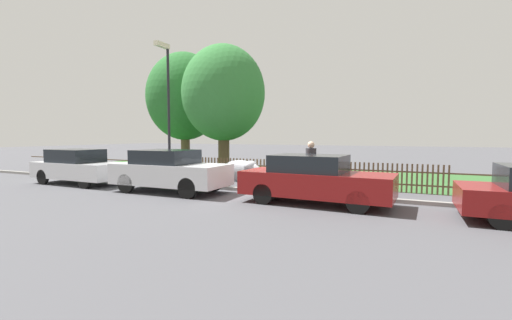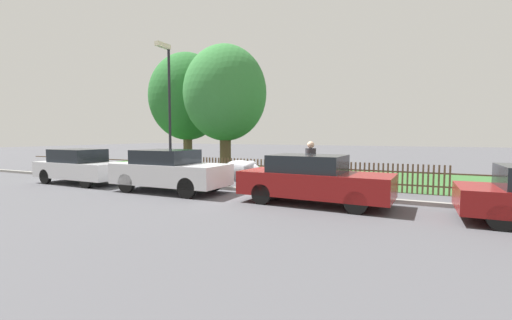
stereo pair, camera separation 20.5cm
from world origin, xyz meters
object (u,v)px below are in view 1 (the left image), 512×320
at_px(tree_behind_motorcycle, 223,94).
at_px(street_lamp, 167,97).
at_px(parked_car_silver_hatchback, 79,167).
at_px(parked_car_black_saloon, 170,171).
at_px(tree_nearest_kerb, 185,97).
at_px(pedestrian_by_lamp, 311,164).
at_px(parked_car_navy_estate, 314,179).
at_px(covered_motorcycle, 242,171).

xyz_separation_m(tree_behind_motorcycle, street_lamp, (-0.26, -4.18, -0.58)).
distance_m(parked_car_silver_hatchback, parked_car_black_saloon, 4.79).
bearing_deg(tree_nearest_kerb, tree_behind_motorcycle, -27.72).
bearing_deg(street_lamp, pedestrian_by_lamp, 1.14).
relative_size(parked_car_silver_hatchback, tree_nearest_kerb, 0.57).
relative_size(parked_car_navy_estate, street_lamp, 0.77).
xyz_separation_m(covered_motorcycle, street_lamp, (-3.39, -0.18, 2.97)).
relative_size(parked_car_black_saloon, street_lamp, 0.73).
xyz_separation_m(parked_car_black_saloon, tree_nearest_kerb, (-5.28, 8.03, 3.67)).
bearing_deg(parked_car_silver_hatchback, tree_behind_motorcycle, 59.56).
xyz_separation_m(parked_car_navy_estate, tree_nearest_kerb, (-10.52, 7.89, 3.71)).
distance_m(covered_motorcycle, tree_behind_motorcycle, 6.20).
bearing_deg(tree_behind_motorcycle, parked_car_navy_estate, -41.71).
bearing_deg(parked_car_silver_hatchback, covered_motorcycle, 16.40).
distance_m(covered_motorcycle, street_lamp, 4.52).
distance_m(parked_car_navy_estate, pedestrian_by_lamp, 1.83).
bearing_deg(parked_car_silver_hatchback, tree_nearest_kerb, 94.47).
distance_m(parked_car_black_saloon, street_lamp, 3.64).
relative_size(parked_car_navy_estate, tree_behind_motorcycle, 0.66).
bearing_deg(parked_car_navy_estate, pedestrian_by_lamp, 111.44).
bearing_deg(parked_car_silver_hatchback, street_lamp, 27.67).
distance_m(covered_motorcycle, tree_nearest_kerb, 10.19).
bearing_deg(parked_car_black_saloon, parked_car_silver_hatchback, 178.53).
bearing_deg(tree_behind_motorcycle, covered_motorcycle, -51.87).
relative_size(parked_car_navy_estate, tree_nearest_kerb, 0.62).
xyz_separation_m(parked_car_navy_estate, street_lamp, (-6.72, 1.58, 2.89)).
relative_size(parked_car_black_saloon, covered_motorcycle, 2.18).
distance_m(tree_nearest_kerb, street_lamp, 7.41).
distance_m(parked_car_silver_hatchback, parked_car_navy_estate, 10.04).
relative_size(covered_motorcycle, street_lamp, 0.33).
bearing_deg(covered_motorcycle, pedestrian_by_lamp, 3.77).
bearing_deg(tree_nearest_kerb, pedestrian_by_lamp, -31.94).
distance_m(parked_car_black_saloon, covered_motorcycle, 2.71).
bearing_deg(parked_car_black_saloon, tree_behind_motorcycle, 100.85).
height_order(parked_car_silver_hatchback, tree_nearest_kerb, tree_nearest_kerb).
xyz_separation_m(parked_car_black_saloon, street_lamp, (-1.48, 1.72, 2.84)).
distance_m(parked_car_navy_estate, tree_behind_motorcycle, 9.33).
bearing_deg(parked_car_navy_estate, parked_car_black_saloon, -176.29).
height_order(parked_car_silver_hatchback, parked_car_navy_estate, parked_car_silver_hatchback).
bearing_deg(parked_car_black_saloon, covered_motorcycle, 43.96).
xyz_separation_m(parked_car_silver_hatchback, covered_motorcycle, (6.71, 1.85, -0.08)).
height_order(tree_behind_motorcycle, street_lamp, tree_behind_motorcycle).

